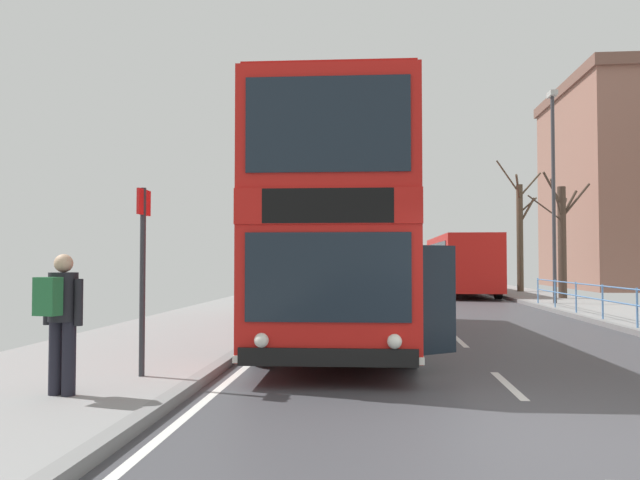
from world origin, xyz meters
The scene contains 9 objects.
ground centered at (-0.72, 0.00, 0.04)m, with size 15.80×140.00×0.20m.
double_decker_bus_main centered at (-2.59, 7.61, 2.36)m, with size 3.42×11.48×4.52m.
background_bus_far_lane centered at (2.67, 26.56, 1.65)m, with size 2.74×10.62×3.01m.
pedestrian_with_backpack centered at (-5.57, 0.77, 1.12)m, with size 0.55×0.57×1.67m.
bus_stop_sign_near centered at (-5.07, 2.09, 1.75)m, with size 0.08×0.44×2.61m.
street_lamp_far_side centered at (5.08, 18.21, 4.85)m, with size 0.28×0.60×8.19m.
bare_tree_far_00 centered at (6.03, 27.83, 3.30)m, with size 2.39×1.87×7.11m.
bare_tree_far_02 centered at (6.40, 21.65, 2.88)m, with size 2.86×3.47×5.47m.
background_building_01 centered at (14.97, 35.95, 6.77)m, with size 8.77×13.30×13.50m.
Camera 1 is at (-1.88, -6.32, 1.72)m, focal length 34.90 mm.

